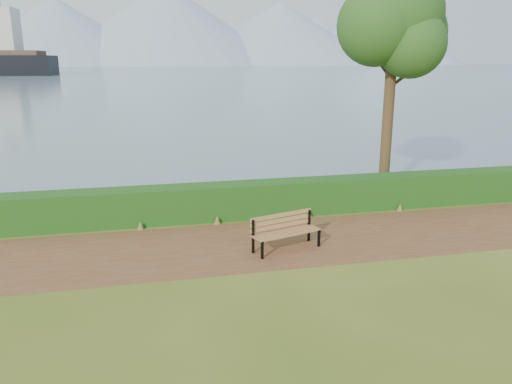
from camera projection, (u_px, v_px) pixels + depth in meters
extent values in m
plane|color=#465819|center=(274.00, 247.00, 12.26)|extent=(140.00, 140.00, 0.00)
cube|color=#53311C|center=(271.00, 243.00, 12.55)|extent=(40.00, 3.40, 0.01)
cube|color=#164313|center=(251.00, 199.00, 14.59)|extent=(32.00, 0.85, 1.00)
cube|color=slate|center=(145.00, 68.00, 257.25)|extent=(700.00, 510.00, 0.00)
cone|color=#8599B2|center=(58.00, 32.00, 365.42)|extent=(160.00, 160.00, 48.00)
cone|color=#8599B2|center=(167.00, 24.00, 390.17)|extent=(190.00, 190.00, 62.00)
cone|color=#8599B2|center=(279.00, 33.00, 406.27)|extent=(170.00, 170.00, 50.00)
cone|color=#8599B2|center=(376.00, 30.00, 433.94)|extent=(150.00, 150.00, 58.00)
cone|color=#8599B2|center=(129.00, 43.00, 410.78)|extent=(120.00, 120.00, 35.00)
cone|color=#8599B2|center=(315.00, 41.00, 439.68)|extent=(130.00, 130.00, 40.00)
cube|color=black|center=(262.00, 250.00, 11.46)|extent=(0.06, 0.07, 0.43)
cube|color=black|center=(253.00, 237.00, 11.77)|extent=(0.06, 0.07, 0.83)
cube|color=black|center=(258.00, 240.00, 11.59)|extent=(0.19, 0.49, 0.05)
cube|color=black|center=(319.00, 238.00, 12.24)|extent=(0.06, 0.07, 0.43)
cube|color=black|center=(309.00, 226.00, 12.54)|extent=(0.06, 0.07, 0.83)
cube|color=black|center=(314.00, 229.00, 12.37)|extent=(0.19, 0.49, 0.05)
cube|color=#A87141|center=(291.00, 235.00, 11.82)|extent=(1.68, 0.59, 0.03)
cube|color=#A87141|center=(288.00, 234.00, 11.92)|extent=(1.68, 0.59, 0.03)
cube|color=#A87141|center=(285.00, 232.00, 12.02)|extent=(1.68, 0.59, 0.03)
cube|color=#A87141|center=(283.00, 231.00, 12.13)|extent=(1.68, 0.59, 0.03)
cube|color=#A87141|center=(281.00, 226.00, 12.14)|extent=(1.67, 0.55, 0.10)
cube|color=#A87141|center=(281.00, 220.00, 12.11)|extent=(1.67, 0.55, 0.10)
cube|color=#A87141|center=(282.00, 215.00, 12.07)|extent=(1.67, 0.55, 0.10)
cylinder|color=#3A2717|center=(389.00, 101.00, 16.19)|extent=(0.35, 0.35, 6.34)
sphere|color=#174416|center=(395.00, 15.00, 15.51)|extent=(2.99, 2.99, 2.99)
sphere|color=#174416|center=(411.00, 33.00, 16.11)|extent=(2.29, 2.29, 2.29)
sphere|color=#174416|center=(377.00, 26.00, 15.24)|extent=(2.46, 2.46, 2.46)
sphere|color=#174416|center=(411.00, 44.00, 15.24)|extent=(2.11, 2.11, 2.11)
sphere|color=#174416|center=(377.00, 1.00, 15.78)|extent=(1.94, 1.94, 1.94)
cylinder|color=#3A2717|center=(402.00, 78.00, 16.09)|extent=(0.93, 0.11, 0.69)
cylinder|color=#3A2717|center=(380.00, 64.00, 15.90)|extent=(0.72, 0.33, 0.63)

